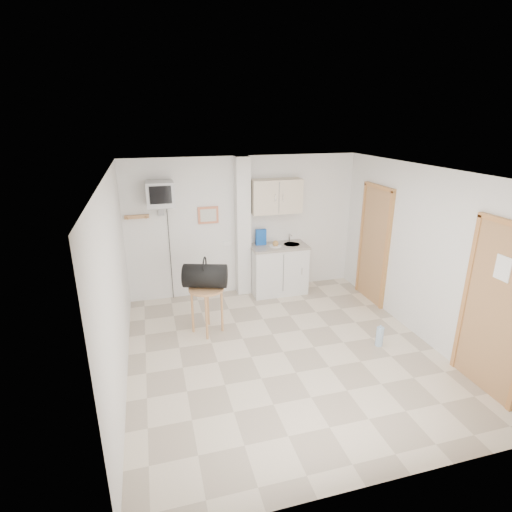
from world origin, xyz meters
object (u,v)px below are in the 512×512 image
object	(u,v)px
round_table	(207,296)
water_bottle	(380,336)
crt_television	(160,195)
duffel_bag	(205,276)

from	to	relation	value
round_table	water_bottle	distance (m)	2.59
crt_television	duffel_bag	bearing A→B (deg)	-65.23
crt_television	round_table	size ratio (longest dim) A/B	2.95
round_table	crt_television	bearing A→B (deg)	114.02
duffel_bag	water_bottle	xyz separation A→B (m)	(2.32, -1.10, -0.76)
round_table	duffel_bag	bearing A→B (deg)	92.72
crt_television	water_bottle	size ratio (longest dim) A/B	6.70
crt_television	water_bottle	world-z (taller)	crt_television
crt_television	round_table	xyz separation A→B (m)	(0.52, -1.17, -1.33)
crt_television	round_table	bearing A→B (deg)	-65.98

